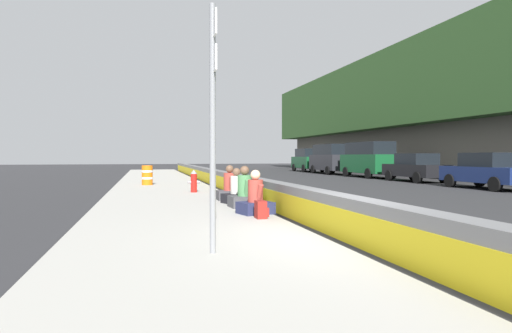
% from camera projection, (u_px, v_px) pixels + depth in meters
% --- Properties ---
extents(ground_plane, '(160.00, 160.00, 0.00)m').
position_uv_depth(ground_plane, '(351.00, 246.00, 7.56)').
color(ground_plane, '#2B2B2D').
rests_on(ground_plane, ground).
extents(sidewalk_strip, '(80.00, 4.40, 0.14)m').
position_uv_depth(sidewalk_strip, '(198.00, 250.00, 6.91)').
color(sidewalk_strip, '#A8A59E').
rests_on(sidewalk_strip, ground_plane).
extents(jersey_barrier, '(76.00, 0.45, 0.85)m').
position_uv_depth(jersey_barrier, '(351.00, 221.00, 7.55)').
color(jersey_barrier, slate).
rests_on(jersey_barrier, ground_plane).
extents(route_sign_post, '(0.44, 0.09, 3.60)m').
position_uv_depth(route_sign_post, '(213.00, 110.00, 6.31)').
color(route_sign_post, gray).
rests_on(route_sign_post, sidewalk_strip).
extents(fire_hydrant, '(0.26, 0.46, 0.88)m').
position_uv_depth(fire_hydrant, '(194.00, 181.00, 16.97)').
color(fire_hydrant, red).
rests_on(fire_hydrant, sidewalk_strip).
extents(seated_person_foreground, '(0.83, 0.91, 1.07)m').
position_uv_depth(seated_person_foreground, '(255.00, 200.00, 10.66)').
color(seated_person_foreground, '#23284C').
rests_on(seated_person_foreground, sidewalk_strip).
extents(seated_person_middle, '(0.74, 0.86, 1.14)m').
position_uv_depth(seated_person_middle, '(245.00, 194.00, 12.07)').
color(seated_person_middle, '#424247').
rests_on(seated_person_middle, sidewalk_strip).
extents(seated_person_rear, '(0.84, 0.92, 1.05)m').
position_uv_depth(seated_person_rear, '(237.00, 192.00, 13.08)').
color(seated_person_rear, black).
rests_on(seated_person_rear, sidewalk_strip).
extents(seated_person_far, '(0.71, 0.80, 1.12)m').
position_uv_depth(seated_person_far, '(230.00, 189.00, 14.06)').
color(seated_person_far, '#424247').
rests_on(seated_person_far, sidewalk_strip).
extents(backpack, '(0.32, 0.28, 0.40)m').
position_uv_depth(backpack, '(261.00, 210.00, 9.88)').
color(backpack, maroon).
rests_on(backpack, sidewalk_strip).
extents(construction_barrel, '(0.54, 0.54, 0.95)m').
position_uv_depth(construction_barrel, '(147.00, 175.00, 21.32)').
color(construction_barrel, orange).
rests_on(construction_barrel, sidewalk_strip).
extents(parked_car_third, '(4.50, 1.95, 1.71)m').
position_uv_depth(parked_car_third, '(487.00, 171.00, 20.48)').
color(parked_car_third, navy).
rests_on(parked_car_third, ground_plane).
extents(parked_car_fourth, '(4.52, 1.99, 1.71)m').
position_uv_depth(parked_car_fourth, '(416.00, 167.00, 26.23)').
color(parked_car_fourth, black).
rests_on(parked_car_fourth, ground_plane).
extents(parked_car_midline, '(5.15, 2.20, 2.56)m').
position_uv_depth(parked_car_midline, '(369.00, 159.00, 31.59)').
color(parked_car_midline, '#145128').
rests_on(parked_car_midline, ground_plane).
extents(parked_car_far, '(5.11, 2.11, 2.56)m').
position_uv_depth(parked_car_far, '(331.00, 158.00, 37.70)').
color(parked_car_far, '#28282D').
rests_on(parked_car_far, ground_plane).
extents(parked_car_farther, '(4.85, 2.17, 2.28)m').
position_uv_depth(parked_car_farther, '(308.00, 160.00, 43.29)').
color(parked_car_farther, '#145128').
rests_on(parked_car_farther, ground_plane).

